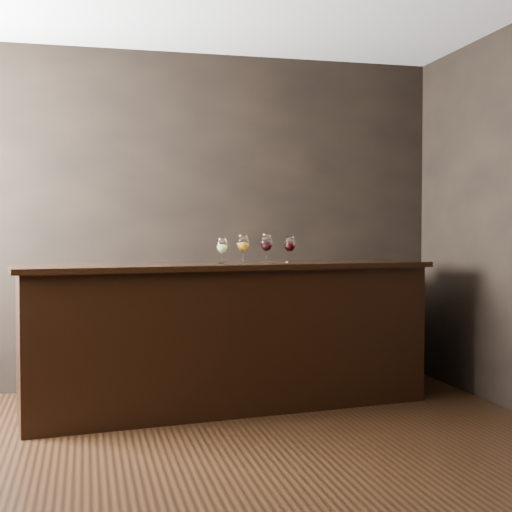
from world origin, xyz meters
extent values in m
plane|color=black|center=(0.00, 0.00, 0.00)|extent=(5.00, 5.00, 0.00)
cube|color=black|center=(0.00, 2.25, 1.40)|extent=(5.00, 0.02, 2.80)
cube|color=black|center=(0.00, -2.25, 1.40)|extent=(5.00, 0.02, 2.80)
cube|color=black|center=(0.52, 1.38, 0.52)|extent=(3.00, 1.01, 1.03)
cube|color=black|center=(0.52, 1.38, 1.05)|extent=(3.11, 1.09, 0.04)
cube|color=black|center=(0.56, 2.03, 0.49)|extent=(2.75, 0.40, 0.99)
cylinder|color=white|center=(0.48, 1.39, 1.07)|extent=(0.07, 0.07, 0.00)
cylinder|color=white|center=(0.48, 1.39, 1.11)|extent=(0.01, 0.01, 0.07)
ellipsoid|color=white|center=(0.48, 1.39, 1.20)|extent=(0.08, 0.08, 0.11)
cylinder|color=white|center=(0.48, 1.39, 1.25)|extent=(0.06, 0.06, 0.01)
ellipsoid|color=#D7E175|center=(0.48, 1.39, 1.18)|extent=(0.06, 0.06, 0.05)
cylinder|color=white|center=(0.63, 1.38, 1.07)|extent=(0.07, 0.07, 0.00)
cylinder|color=white|center=(0.63, 1.38, 1.11)|extent=(0.01, 0.01, 0.08)
ellipsoid|color=white|center=(0.63, 1.38, 1.22)|extent=(0.09, 0.09, 0.12)
cylinder|color=white|center=(0.63, 1.38, 1.27)|extent=(0.07, 0.07, 0.01)
ellipsoid|color=orange|center=(0.63, 1.38, 1.20)|extent=(0.07, 0.07, 0.06)
cylinder|color=white|center=(0.81, 1.38, 1.07)|extent=(0.08, 0.08, 0.00)
cylinder|color=white|center=(0.81, 1.38, 1.11)|extent=(0.01, 0.01, 0.08)
ellipsoid|color=white|center=(0.81, 1.38, 1.22)|extent=(0.09, 0.09, 0.13)
cylinder|color=white|center=(0.81, 1.38, 1.27)|extent=(0.07, 0.07, 0.01)
ellipsoid|color=black|center=(0.81, 1.38, 1.20)|extent=(0.07, 0.07, 0.06)
cylinder|color=white|center=(0.99, 1.38, 1.07)|extent=(0.07, 0.07, 0.00)
cylinder|color=white|center=(0.99, 1.38, 1.11)|extent=(0.01, 0.01, 0.08)
ellipsoid|color=white|center=(0.99, 1.38, 1.21)|extent=(0.08, 0.08, 0.12)
cylinder|color=white|center=(0.99, 1.38, 1.26)|extent=(0.06, 0.06, 0.01)
ellipsoid|color=black|center=(0.99, 1.38, 1.19)|extent=(0.07, 0.07, 0.05)
camera|label=1|loc=(-0.50, -3.73, 1.30)|focal=50.00mm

